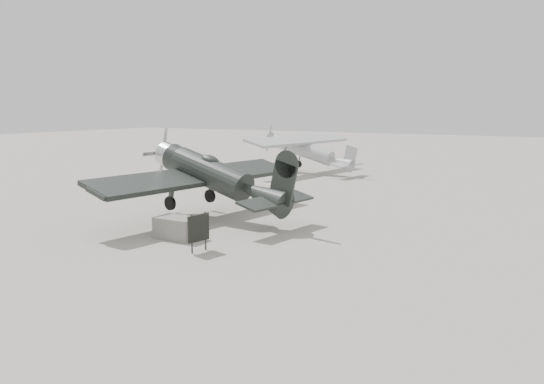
{
  "coord_description": "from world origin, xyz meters",
  "views": [
    {
      "loc": [
        11.18,
        -16.69,
        4.76
      ],
      "look_at": [
        0.87,
        1.0,
        1.5
      ],
      "focal_mm": 35.0,
      "sensor_mm": 36.0,
      "label": 1
    }
  ],
  "objects_px": {
    "lowwing_monoplane": "(217,177)",
    "sign_board": "(199,229)",
    "equipment_block": "(177,228)",
    "highwing_monoplane": "(306,147)"
  },
  "relations": [
    {
      "from": "lowwing_monoplane",
      "to": "equipment_block",
      "type": "distance_m",
      "value": 3.84
    },
    {
      "from": "highwing_monoplane",
      "to": "sign_board",
      "type": "xyz_separation_m",
      "value": [
        6.6,
        -21.09,
        -1.13
      ]
    },
    {
      "from": "equipment_block",
      "to": "sign_board",
      "type": "distance_m",
      "value": 2.13
    },
    {
      "from": "lowwing_monoplane",
      "to": "sign_board",
      "type": "relative_size",
      "value": 8.33
    },
    {
      "from": "highwing_monoplane",
      "to": "sign_board",
      "type": "bearing_deg",
      "value": -64.77
    },
    {
      "from": "equipment_block",
      "to": "highwing_monoplane",
      "type": "bearing_deg",
      "value": 103.42
    },
    {
      "from": "lowwing_monoplane",
      "to": "sign_board",
      "type": "distance_m",
      "value": 5.29
    },
    {
      "from": "highwing_monoplane",
      "to": "equipment_block",
      "type": "xyz_separation_m",
      "value": [
        4.78,
        -20.04,
        -1.52
      ]
    },
    {
      "from": "highwing_monoplane",
      "to": "equipment_block",
      "type": "relative_size",
      "value": 6.88
    },
    {
      "from": "sign_board",
      "to": "lowwing_monoplane",
      "type": "bearing_deg",
      "value": 129.32
    }
  ]
}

